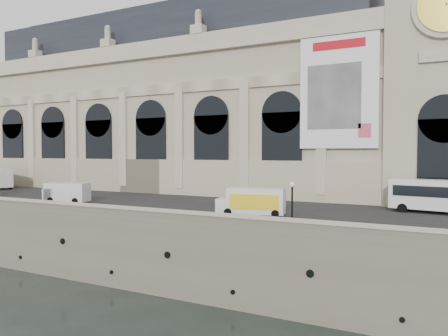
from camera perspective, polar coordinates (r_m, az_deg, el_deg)
name	(u,v)px	position (r m, az deg, el deg)	size (l,w,h in m)	color
ground	(49,276)	(46.96, -21.92, -12.95)	(260.00, 260.00, 0.00)	black
quay	(218,206)	(73.71, -0.81, -4.97)	(160.00, 70.00, 6.00)	#78705C
street	(139,200)	(55.84, -11.04, -4.15)	(160.00, 24.00, 0.06)	#2D2D2D
parapet	(53,208)	(46.10, -21.47, -4.84)	(160.00, 1.40, 1.21)	#78705C
museum	(174,106)	(73.08, -6.55, 8.10)	(69.00, 18.70, 29.10)	#BBAF90
clock_pavilion	(446,55)	(58.57, 27.04, 13.05)	(13.00, 14.72, 36.70)	#BBAF90
van_c	(65,193)	(55.72, -20.06, -3.03)	(5.66, 3.20, 2.37)	silver
box_truck	(252,201)	(42.08, 3.72, -4.38)	(6.81, 3.37, 2.63)	white
lamp_right	(292,207)	(33.70, 8.88, -5.05)	(0.39, 0.39, 3.80)	black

